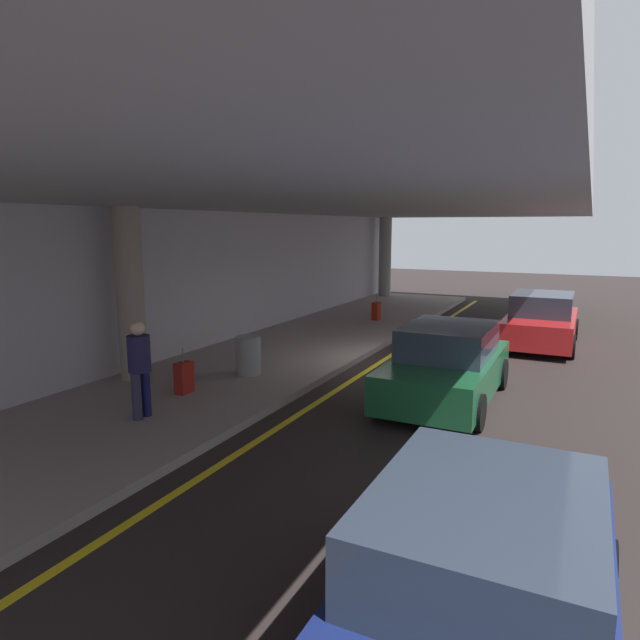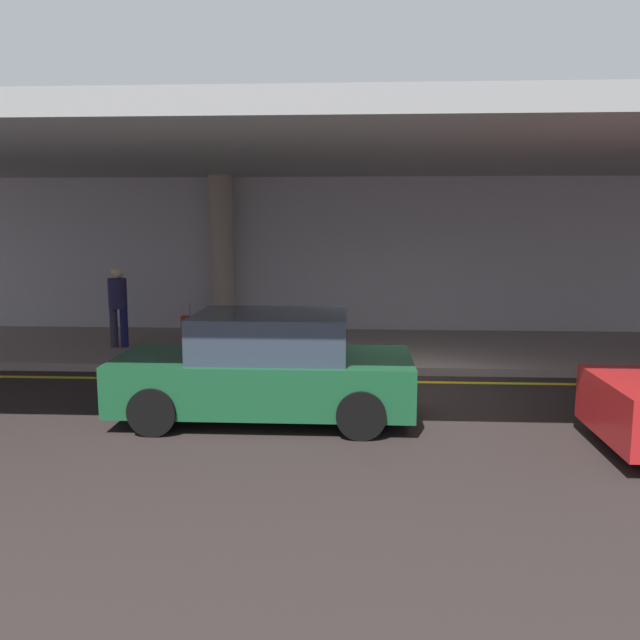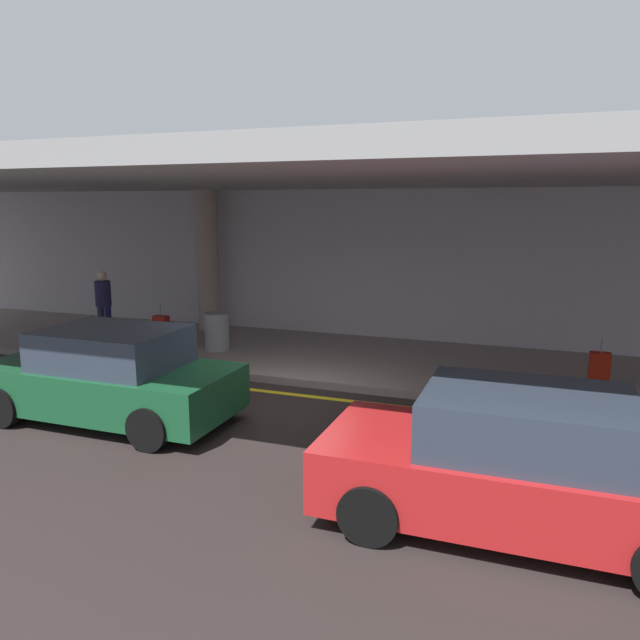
{
  "view_description": "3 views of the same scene",
  "coord_description": "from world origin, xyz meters",
  "px_view_note": "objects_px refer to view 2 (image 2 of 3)",
  "views": [
    {
      "loc": [
        -12.54,
        -4.05,
        3.4
      ],
      "look_at": [
        -0.6,
        1.82,
        1.11
      ],
      "focal_mm": 30.81,
      "sensor_mm": 36.0,
      "label": 1
    },
    {
      "loc": [
        -0.86,
        -10.7,
        2.77
      ],
      "look_at": [
        -1.55,
        1.82,
        0.88
      ],
      "focal_mm": 37.11,
      "sensor_mm": 36.0,
      "label": 2
    },
    {
      "loc": [
        4.24,
        -9.24,
        3.4
      ],
      "look_at": [
        0.28,
        1.52,
        1.22
      ],
      "focal_mm": 33.9,
      "sensor_mm": 36.0,
      "label": 3
    }
  ],
  "objects_px": {
    "car_dark_green": "(267,369)",
    "trash_bin_steel": "(270,329)",
    "support_column_far_left": "(222,255)",
    "suitcase_upright_primary": "(191,331)",
    "traveler_with_luggage": "(118,301)"
  },
  "relations": [
    {
      "from": "car_dark_green",
      "to": "trash_bin_steel",
      "type": "xyz_separation_m",
      "value": [
        -0.51,
        4.28,
        -0.14
      ]
    },
    {
      "from": "support_column_far_left",
      "to": "suitcase_upright_primary",
      "type": "height_order",
      "value": "support_column_far_left"
    },
    {
      "from": "support_column_far_left",
      "to": "suitcase_upright_primary",
      "type": "distance_m",
      "value": 2.28
    },
    {
      "from": "car_dark_green",
      "to": "trash_bin_steel",
      "type": "height_order",
      "value": "car_dark_green"
    },
    {
      "from": "car_dark_green",
      "to": "traveler_with_luggage",
      "type": "relative_size",
      "value": 2.44
    },
    {
      "from": "car_dark_green",
      "to": "trash_bin_steel",
      "type": "distance_m",
      "value": 4.32
    },
    {
      "from": "car_dark_green",
      "to": "trash_bin_steel",
      "type": "relative_size",
      "value": 4.82
    },
    {
      "from": "traveler_with_luggage",
      "to": "suitcase_upright_primary",
      "type": "height_order",
      "value": "traveler_with_luggage"
    },
    {
      "from": "car_dark_green",
      "to": "support_column_far_left",
      "type": "bearing_deg",
      "value": -73.12
    },
    {
      "from": "support_column_far_left",
      "to": "traveler_with_luggage",
      "type": "relative_size",
      "value": 2.17
    },
    {
      "from": "support_column_far_left",
      "to": "car_dark_green",
      "type": "bearing_deg",
      "value": -73.3
    },
    {
      "from": "trash_bin_steel",
      "to": "suitcase_upright_primary",
      "type": "bearing_deg",
      "value": 168.83
    },
    {
      "from": "traveler_with_luggage",
      "to": "support_column_far_left",
      "type": "bearing_deg",
      "value": -110.37
    },
    {
      "from": "car_dark_green",
      "to": "suitcase_upright_primary",
      "type": "bearing_deg",
      "value": -63.81
    },
    {
      "from": "suitcase_upright_primary",
      "to": "traveler_with_luggage",
      "type": "bearing_deg",
      "value": -177.23
    }
  ]
}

